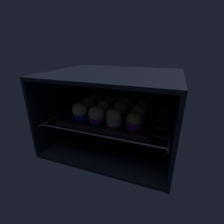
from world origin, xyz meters
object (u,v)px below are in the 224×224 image
at_px(muffin_row0_col2, 114,117).
at_px(muffin_row2_col2, 124,105).
at_px(muffin_row2_col3, 141,107).
at_px(muffin_row1_col2, 120,110).
at_px(baking_tray, 112,117).
at_px(muffin_row0_col3, 134,121).
at_px(muffin_row0_col1, 96,115).
at_px(muffin_row1_col3, 138,113).
at_px(muffin_row2_col1, 109,103).
at_px(muffin_row1_col1, 104,108).
at_px(muffin_row2_col0, 96,101).
at_px(muffin_row1_col0, 89,105).
at_px(muffin_row0_col0, 80,111).

xyz_separation_m(muffin_row0_col2, muffin_row2_col2, (-0.00, 0.16, 0.00)).
bearing_deg(muffin_row2_col3, muffin_row1_col2, -136.51).
xyz_separation_m(baking_tray, muffin_row0_col3, (0.13, -0.09, 0.03)).
relative_size(muffin_row0_col1, muffin_row0_col3, 1.06).
bearing_deg(muffin_row2_col3, muffin_row1_col3, -89.68).
bearing_deg(muffin_row1_col2, muffin_row2_col1, 137.30).
height_order(muffin_row1_col1, muffin_row2_col3, muffin_row1_col1).
bearing_deg(muffin_row1_col2, muffin_row2_col0, 152.55).
height_order(baking_tray, muffin_row0_col2, muffin_row0_col2).
bearing_deg(muffin_row1_col0, muffin_row0_col1, -47.01).
height_order(muffin_row0_col0, muffin_row2_col0, muffin_row0_col0).
xyz_separation_m(muffin_row0_col3, muffin_row1_col0, (-0.25, 0.09, 0.01)).
bearing_deg(muffin_row0_col0, muffin_row0_col1, -3.22).
bearing_deg(muffin_row2_col1, muffin_row2_col2, 0.30).
xyz_separation_m(muffin_row1_col3, muffin_row2_col1, (-0.17, 0.08, 0.00)).
height_order(muffin_row0_col2, muffin_row2_col0, muffin_row0_col2).
bearing_deg(muffin_row2_col2, muffin_row0_col2, -89.65).
bearing_deg(muffin_row1_col2, muffin_row0_col0, -152.79).
height_order(muffin_row2_col0, muffin_row2_col1, same).
distance_m(muffin_row0_col1, muffin_row1_col2, 0.12).
bearing_deg(muffin_row1_col0, muffin_row0_col0, -91.00).
relative_size(muffin_row0_col1, muffin_row1_col0, 0.87).
relative_size(muffin_row2_col2, muffin_row2_col3, 1.12).
distance_m(muffin_row0_col3, muffin_row2_col2, 0.19).
bearing_deg(baking_tray, muffin_row0_col0, -146.42).
bearing_deg(baking_tray, muffin_row1_col2, 2.47).
bearing_deg(muffin_row1_col3, muffin_row0_col0, -162.36).
xyz_separation_m(muffin_row1_col2, muffin_row2_col2, (-0.00, 0.08, -0.00)).
relative_size(baking_tray, muffin_row2_col1, 5.73).
bearing_deg(muffin_row1_col0, muffin_row0_col2, -27.45).
height_order(muffin_row1_col1, muffin_row2_col2, muffin_row2_col2).
xyz_separation_m(muffin_row1_col0, muffin_row1_col3, (0.25, -0.00, -0.01)).
height_order(muffin_row0_col2, muffin_row1_col1, muffin_row0_col2).
xyz_separation_m(muffin_row0_col0, muffin_row1_col1, (0.09, 0.08, -0.00)).
bearing_deg(muffin_row2_col1, muffin_row0_col0, -115.93).
xyz_separation_m(muffin_row0_col0, muffin_row2_col2, (0.16, 0.16, -0.00)).
height_order(muffin_row2_col0, muffin_row2_col2, muffin_row2_col2).
distance_m(muffin_row0_col0, muffin_row2_col2, 0.23).
height_order(baking_tray, muffin_row2_col2, muffin_row2_col2).
distance_m(muffin_row0_col0, muffin_row1_col1, 0.12).
height_order(muffin_row1_col3, muffin_row2_col3, muffin_row2_col3).
bearing_deg(muffin_row1_col0, muffin_row2_col0, 91.30).
distance_m(muffin_row0_col1, muffin_row1_col0, 0.12).
bearing_deg(muffin_row0_col2, muffin_row0_col3, -1.55).
distance_m(muffin_row0_col3, muffin_row1_col1, 0.19).
bearing_deg(muffin_row1_col1, muffin_row0_col1, -90.63).
distance_m(muffin_row1_col0, muffin_row1_col3, 0.25).
distance_m(muffin_row1_col3, muffin_row2_col3, 0.09).
bearing_deg(muffin_row0_col1, muffin_row2_col0, 115.82).
bearing_deg(muffin_row2_col0, muffin_row0_col1, -64.18).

